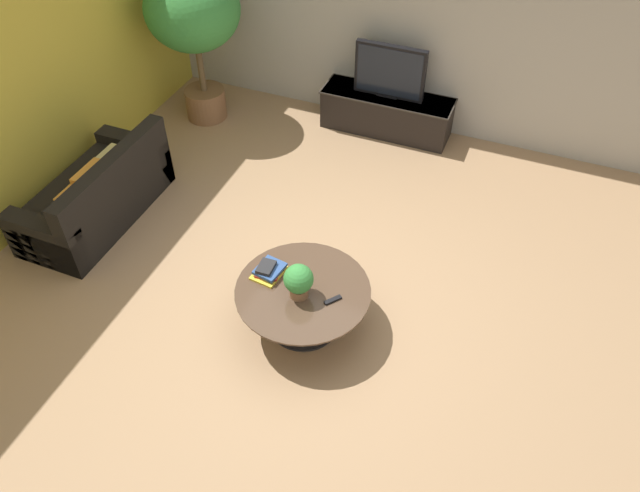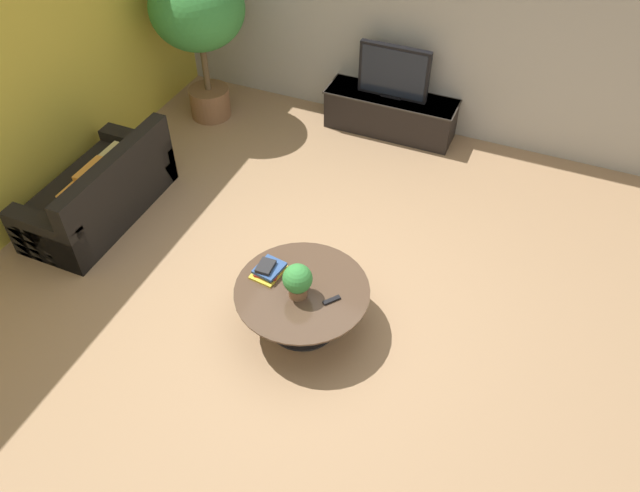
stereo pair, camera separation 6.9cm
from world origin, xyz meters
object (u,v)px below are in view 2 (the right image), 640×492
at_px(potted_plant_tabletop, 298,280).
at_px(couch_by_wall, 100,193).
at_px(coffee_table, 302,300).
at_px(media_console, 390,113).
at_px(potted_palm_tall, 198,16).
at_px(television, 394,72).

bearing_deg(potted_plant_tabletop, couch_by_wall, 166.87).
distance_m(coffee_table, couch_by_wall, 2.66).
bearing_deg(media_console, potted_palm_tall, -166.13).
relative_size(media_console, potted_plant_tabletop, 4.92).
relative_size(coffee_table, potted_palm_tall, 0.62).
relative_size(television, potted_plant_tabletop, 2.60).
distance_m(media_console, television, 0.56).
height_order(coffee_table, potted_palm_tall, potted_palm_tall).
height_order(television, potted_plant_tabletop, television).
height_order(media_console, television, television).
xyz_separation_m(media_console, coffee_table, (0.27, -3.29, 0.06)).
distance_m(coffee_table, potted_plant_tabletop, 0.32).
relative_size(potted_palm_tall, potted_plant_tabletop, 5.77).
relative_size(media_console, television, 1.90).
relative_size(media_console, coffee_table, 1.37).
bearing_deg(coffee_table, potted_palm_tall, 133.09).
bearing_deg(potted_palm_tall, media_console, 13.87).
xyz_separation_m(media_console, potted_plant_tabletop, (0.27, -3.36, 0.38)).
relative_size(couch_by_wall, potted_palm_tall, 0.90).
xyz_separation_m(coffee_table, potted_plant_tabletop, (-0.01, -0.07, 0.32)).
xyz_separation_m(media_console, television, (0.00, -0.00, 0.56)).
distance_m(media_console, coffee_table, 3.30).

